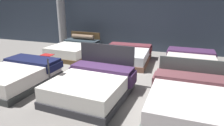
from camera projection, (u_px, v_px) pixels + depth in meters
ground_plane at (110, 79)px, 5.91m from camera, size 18.00×18.00×0.02m
showroom_back_wall at (139, 11)px, 8.69m from camera, size 18.00×0.06×3.50m
bed_0 at (17, 75)px, 5.43m from camera, size 1.70×2.10×0.57m
bed_1 at (92, 85)px, 4.76m from camera, size 1.79×2.01×1.09m
bed_2 at (190, 101)px, 4.07m from camera, size 1.69×2.16×0.87m
bed_3 at (75, 49)px, 8.17m from camera, size 1.64×2.10×0.85m
bed_4 at (126, 56)px, 7.38m from camera, size 1.73×2.07×0.53m
bed_5 at (190, 61)px, 6.75m from camera, size 1.65×2.00×0.50m
price_sign at (50, 78)px, 4.94m from camera, size 0.28×0.24×0.97m
support_pillar at (61, 10)px, 9.28m from camera, size 0.37×0.37×3.50m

